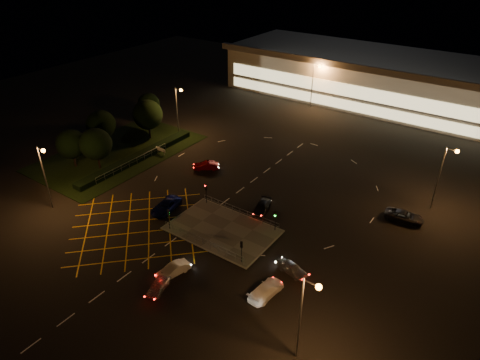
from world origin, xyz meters
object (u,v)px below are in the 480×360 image
Objects in this scene: car_queue_white at (173,270)px; car_east_grey at (404,216)px; car_far_dkgrey at (262,207)px; car_right_silver at (292,268)px; signal_sw at (169,215)px; car_approach_white at (266,290)px; car_near_silver at (158,285)px; car_circ_red at (206,166)px; signal_ne at (276,217)px; car_left_blue at (166,206)px; signal_nw at (206,190)px; signal_se at (242,248)px.

car_queue_white is 0.79× the size of car_east_grey.
car_right_silver reaches higher than car_far_dkgrey.
car_approach_white is (17.32, -2.84, -1.64)m from signal_sw.
car_circ_red is (-13.66, 25.47, 0.06)m from car_near_silver.
signal_ne is 0.73× the size of car_circ_red.
car_left_blue is (-10.52, 12.32, 0.10)m from car_near_silver.
car_queue_white is at bearing 137.49° from car_east_grey.
signal_sw is at bearing 121.57° from car_east_grey.
car_left_blue reaches higher than car_circ_red.
car_left_blue reaches higher than car_near_silver.
car_near_silver is 0.98× the size of car_right_silver.
car_near_silver is (6.90, -9.18, -1.71)m from signal_sw.
signal_nw is 18.99m from car_right_silver.
signal_ne is 15.43m from car_queue_white.
car_right_silver is (9.99, -8.98, 0.01)m from car_far_dkgrey.
signal_nw and signal_ne have the same top height.
signal_se is 6.26m from car_approach_white.
car_near_silver is at bearing -106.69° from car_far_dkgrey.
signal_ne is 16.44m from car_left_blue.
car_queue_white is at bearing -65.46° from signal_nw.
signal_nw is at bearing 128.62° from car_queue_white.
car_east_grey is at bearing -104.04° from car_approach_white.
signal_sw is at bearing -90.00° from signal_nw.
car_east_grey reaches higher than car_right_silver.
signal_sw is 13.68m from car_far_dkgrey.
signal_ne is at bearing 56.69° from car_right_silver.
car_near_silver is at bearing 147.21° from car_right_silver.
car_queue_white is (6.54, -6.35, -1.68)m from signal_sw.
signal_sw reaches higher than car_left_blue.
signal_se is 24.90m from car_circ_red.
car_east_grey is (17.70, 9.51, 0.07)m from car_far_dkgrey.
car_queue_white is (-5.46, -6.35, -1.68)m from signal_se.
signal_nw reaches higher than car_circ_red.
car_circ_red is 0.87× the size of car_approach_white.
car_left_blue is 1.10× the size of car_approach_white.
signal_sw is 0.73× the size of car_circ_red.
signal_nw is (-12.00, 7.99, 0.00)m from signal_se.
car_queue_white is at bearing 80.41° from car_near_silver.
car_circ_red is (-14.71, 5.30, 0.06)m from car_far_dkgrey.
car_left_blue is at bearing -159.54° from car_far_dkgrey.
signal_nw is at bearing 95.17° from car_near_silver.
car_east_grey reaches higher than car_circ_red.
signal_sw is at bearing 0.00° from signal_se.
signal_sw is 0.80× the size of car_right_silver.
signal_sw reaches higher than car_east_grey.
signal_nw is 0.60× the size of car_east_grey.
signal_se is 11.84m from car_far_dkgrey.
signal_sw is at bearing -3.74° from car_approach_white.
signal_se is 10.64m from car_near_silver.
car_approach_white is (9.37, -13.84, 0.06)m from car_far_dkgrey.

